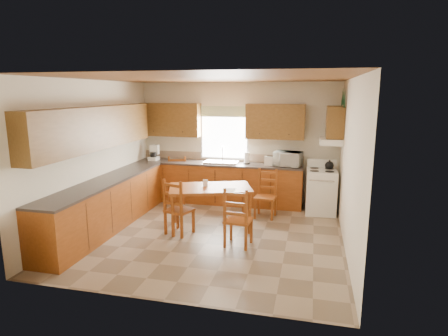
% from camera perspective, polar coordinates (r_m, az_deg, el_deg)
% --- Properties ---
extents(floor, '(4.50, 4.50, 0.00)m').
position_cam_1_polar(floor, '(6.75, -1.86, -10.05)').
color(floor, '#847057').
rests_on(floor, ground).
extents(ceiling, '(4.50, 4.50, 0.00)m').
position_cam_1_polar(ceiling, '(6.29, -2.02, 13.51)').
color(ceiling, brown).
rests_on(ceiling, floor).
extents(wall_left, '(4.50, 4.50, 0.00)m').
position_cam_1_polar(wall_left, '(7.30, -19.24, 1.95)').
color(wall_left, beige).
rests_on(wall_left, floor).
extents(wall_right, '(4.50, 4.50, 0.00)m').
position_cam_1_polar(wall_right, '(6.19, 18.60, 0.38)').
color(wall_right, beige).
rests_on(wall_right, floor).
extents(wall_back, '(4.50, 4.50, 0.00)m').
position_cam_1_polar(wall_back, '(8.55, 2.06, 3.89)').
color(wall_back, beige).
rests_on(wall_back, floor).
extents(wall_front, '(4.50, 4.50, 0.00)m').
position_cam_1_polar(wall_front, '(4.30, -9.88, -3.86)').
color(wall_front, beige).
rests_on(wall_front, floor).
extents(lower_cab_back, '(3.75, 0.60, 0.88)m').
position_cam_1_polar(lower_cab_back, '(8.51, -0.86, -2.38)').
color(lower_cab_back, brown).
rests_on(lower_cab_back, floor).
extents(lower_cab_left, '(0.60, 3.60, 0.88)m').
position_cam_1_polar(lower_cab_left, '(7.22, -17.39, -5.46)').
color(lower_cab_left, brown).
rests_on(lower_cab_left, floor).
extents(counter_back, '(3.75, 0.63, 0.04)m').
position_cam_1_polar(counter_back, '(8.41, -0.87, 0.67)').
color(counter_back, '#39302C').
rests_on(counter_back, lower_cab_back).
extents(counter_left, '(0.63, 3.60, 0.04)m').
position_cam_1_polar(counter_left, '(7.10, -17.61, -1.90)').
color(counter_left, '#39302C').
rests_on(counter_left, lower_cab_left).
extents(backsplash, '(3.75, 0.01, 0.18)m').
position_cam_1_polar(backsplash, '(8.67, -0.40, 1.73)').
color(backsplash, '#8C735A').
rests_on(backsplash, counter_back).
extents(upper_cab_back_left, '(1.41, 0.33, 0.75)m').
position_cam_1_polar(upper_cab_back_left, '(8.77, -8.18, 7.29)').
color(upper_cab_back_left, brown).
rests_on(upper_cab_back_left, wall_back).
extents(upper_cab_back_right, '(1.25, 0.33, 0.75)m').
position_cam_1_polar(upper_cab_back_right, '(8.20, 7.81, 7.02)').
color(upper_cab_back_right, brown).
rests_on(upper_cab_back_right, wall_back).
extents(upper_cab_left, '(0.33, 3.60, 0.75)m').
position_cam_1_polar(upper_cab_left, '(7.02, -19.03, 5.78)').
color(upper_cab_left, brown).
rests_on(upper_cab_left, wall_left).
extents(upper_cab_stove, '(0.33, 0.62, 0.62)m').
position_cam_1_polar(upper_cab_stove, '(7.74, 16.56, 6.73)').
color(upper_cab_stove, brown).
rests_on(upper_cab_stove, wall_right).
extents(range_hood, '(0.44, 0.62, 0.12)m').
position_cam_1_polar(range_hood, '(7.77, 16.03, 3.96)').
color(range_hood, white).
rests_on(range_hood, wall_right).
extents(window_frame, '(1.13, 0.02, 1.18)m').
position_cam_1_polar(window_frame, '(8.56, 0.05, 5.26)').
color(window_frame, white).
rests_on(window_frame, wall_back).
extents(window_pane, '(1.05, 0.01, 1.10)m').
position_cam_1_polar(window_pane, '(8.55, 0.04, 5.25)').
color(window_pane, white).
rests_on(window_pane, wall_back).
extents(window_valance, '(1.19, 0.01, 0.24)m').
position_cam_1_polar(window_valance, '(8.49, 0.00, 8.59)').
color(window_valance, '#567D46').
rests_on(window_valance, wall_back).
extents(sink_basin, '(0.75, 0.45, 0.04)m').
position_cam_1_polar(sink_basin, '(8.39, -0.38, 0.91)').
color(sink_basin, silver).
rests_on(sink_basin, counter_back).
extents(pine_decal_a, '(0.22, 0.22, 0.36)m').
position_cam_1_polar(pine_decal_a, '(7.41, 17.91, 10.18)').
color(pine_decal_a, '#164525').
rests_on(pine_decal_a, wall_right).
extents(pine_decal_b, '(0.22, 0.22, 0.36)m').
position_cam_1_polar(pine_decal_b, '(7.73, 17.76, 10.52)').
color(pine_decal_b, '#164525').
rests_on(pine_decal_b, wall_right).
extents(pine_decal_c, '(0.22, 0.22, 0.36)m').
position_cam_1_polar(pine_decal_c, '(8.05, 17.58, 10.26)').
color(pine_decal_c, '#164525').
rests_on(pine_decal_c, wall_right).
extents(stove, '(0.63, 0.65, 0.90)m').
position_cam_1_polar(stove, '(8.02, 14.52, -3.56)').
color(stove, white).
rests_on(stove, floor).
extents(coffeemaker, '(0.23, 0.26, 0.34)m').
position_cam_1_polar(coffeemaker, '(8.87, -10.69, 2.27)').
color(coffeemaker, white).
rests_on(coffeemaker, counter_back).
extents(paper_towel, '(0.11, 0.11, 0.25)m').
position_cam_1_polar(paper_towel, '(8.28, 3.49, 1.51)').
color(paper_towel, white).
rests_on(paper_towel, counter_back).
extents(toaster, '(0.24, 0.15, 0.19)m').
position_cam_1_polar(toaster, '(8.17, 7.02, 1.10)').
color(toaster, white).
rests_on(toaster, counter_back).
extents(microwave, '(0.59, 0.48, 0.31)m').
position_cam_1_polar(microwave, '(8.12, 9.73, 1.38)').
color(microwave, white).
rests_on(microwave, counter_back).
extents(dining_table, '(1.66, 1.27, 0.79)m').
position_cam_1_polar(dining_table, '(6.92, -2.10, -6.05)').
color(dining_table, brown).
rests_on(dining_table, floor).
extents(chair_near_left, '(0.52, 0.51, 1.00)m').
position_cam_1_polar(chair_near_left, '(6.68, -6.85, -5.84)').
color(chair_near_left, brown).
rests_on(chair_near_left, floor).
extents(chair_near_right, '(0.45, 0.43, 0.99)m').
position_cam_1_polar(chair_near_right, '(6.13, 2.21, -7.39)').
color(chair_near_right, brown).
rests_on(chair_near_right, floor).
extents(chair_far_left, '(0.51, 0.50, 1.03)m').
position_cam_1_polar(chair_far_left, '(8.57, -7.25, -1.87)').
color(chair_far_left, brown).
rests_on(chair_far_left, floor).
extents(chair_far_right, '(0.44, 0.42, 0.96)m').
position_cam_1_polar(chair_far_right, '(7.53, 6.35, -3.98)').
color(chair_far_right, brown).
rests_on(chair_far_right, floor).
extents(table_paper, '(0.22, 0.27, 0.00)m').
position_cam_1_polar(table_paper, '(6.60, 0.87, -3.36)').
color(table_paper, white).
rests_on(table_paper, dining_table).
extents(table_card, '(0.09, 0.04, 0.12)m').
position_cam_1_polar(table_card, '(6.86, -2.85, -2.30)').
color(table_card, white).
rests_on(table_card, dining_table).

